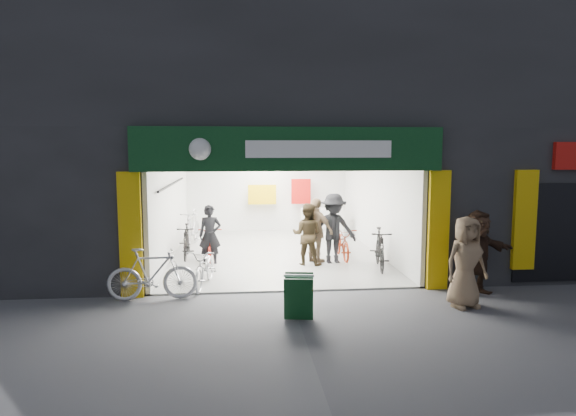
{
  "coord_description": "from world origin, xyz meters",
  "views": [
    {
      "loc": [
        -1.05,
        -10.64,
        3.1
      ],
      "look_at": [
        0.13,
        1.5,
        1.64
      ],
      "focal_mm": 32.0,
      "sensor_mm": 36.0,
      "label": 1
    }
  ],
  "objects": [
    {
      "name": "customer_d",
      "position": [
        1.0,
        2.63,
        0.88
      ],
      "size": [
        1.03,
        1.03,
        1.75
      ],
      "primitive_type": "imported",
      "rotation": [
        0.0,
        0.0,
        2.36
      ],
      "color": "#82674B",
      "rests_on": "ground"
    },
    {
      "name": "customer_a",
      "position": [
        -1.8,
        2.74,
        0.79
      ],
      "size": [
        0.59,
        0.4,
        1.59
      ],
      "primitive_type": "imported",
      "rotation": [
        0.0,
        0.0,
        0.03
      ],
      "color": "black",
      "rests_on": "ground"
    },
    {
      "name": "bike_left_midback",
      "position": [
        -1.81,
        3.42,
        0.47
      ],
      "size": [
        0.63,
        1.78,
        0.93
      ],
      "primitive_type": "imported",
      "rotation": [
        0.0,
        0.0,
        0.01
      ],
      "color": "maroon",
      "rests_on": "ground"
    },
    {
      "name": "ground",
      "position": [
        0.0,
        0.0,
        0.0
      ],
      "size": [
        60.0,
        60.0,
        0.0
      ],
      "primitive_type": "plane",
      "color": "#56565B",
      "rests_on": "ground"
    },
    {
      "name": "customer_c",
      "position": [
        1.44,
        2.53,
        0.94
      ],
      "size": [
        1.28,
        0.83,
        1.88
      ],
      "primitive_type": "imported",
      "rotation": [
        0.0,
        0.0,
        0.12
      ],
      "color": "black",
      "rests_on": "ground"
    },
    {
      "name": "bike_right_front",
      "position": [
        2.5,
        1.82,
        0.52
      ],
      "size": [
        0.78,
        1.8,
        1.05
      ],
      "primitive_type": "imported",
      "rotation": [
        0.0,
        0.0,
        -0.17
      ],
      "color": "black",
      "rests_on": "ground"
    },
    {
      "name": "customer_b",
      "position": [
        0.72,
        2.41,
        0.82
      ],
      "size": [
        0.96,
        0.85,
        1.65
      ],
      "primitive_type": "imported",
      "rotation": [
        0.0,
        0.0,
        2.81
      ],
      "color": "#312616",
      "rests_on": "ground"
    },
    {
      "name": "sandwich_board",
      "position": [
        0.01,
        -1.76,
        0.44
      ],
      "size": [
        0.59,
        0.6,
        0.8
      ],
      "rotation": [
        0.0,
        0.0,
        -0.15
      ],
      "color": "#0E3919",
      "rests_on": "ground"
    },
    {
      "name": "bike_left_midfront",
      "position": [
        -2.5,
        3.59,
        0.48
      ],
      "size": [
        0.48,
        1.6,
        0.96
      ],
      "primitive_type": "imported",
      "rotation": [
        0.0,
        0.0,
        0.02
      ],
      "color": "black",
      "rests_on": "ground"
    },
    {
      "name": "building",
      "position": [
        0.91,
        4.99,
        4.31
      ],
      "size": [
        17.0,
        10.27,
        8.0
      ],
      "color": "#232326",
      "rests_on": "ground"
    },
    {
      "name": "bike_right_back",
      "position": [
        1.8,
        4.52,
        0.5
      ],
      "size": [
        0.79,
        1.72,
        1.0
      ],
      "primitive_type": "imported",
      "rotation": [
        0.0,
        0.0,
        0.2
      ],
      "color": "#BBBBC0",
      "rests_on": "ground"
    },
    {
      "name": "bike_left_back",
      "position": [
        -2.5,
        5.36,
        0.57
      ],
      "size": [
        0.8,
        1.96,
        1.15
      ],
      "primitive_type": "imported",
      "rotation": [
        0.0,
        0.0,
        -0.14
      ],
      "color": "#B2B2B7",
      "rests_on": "ground"
    },
    {
      "name": "bike_left_front",
      "position": [
        -1.8,
        0.6,
        0.44
      ],
      "size": [
        0.83,
        1.75,
        0.88
      ],
      "primitive_type": "imported",
      "rotation": [
        0.0,
        0.0,
        -0.15
      ],
      "color": "silver",
      "rests_on": "ground"
    },
    {
      "name": "pedestrian_far",
      "position": [
        3.92,
        -0.56,
        0.9
      ],
      "size": [
        1.74,
        1.18,
        1.8
      ],
      "primitive_type": "imported",
      "rotation": [
        0.0,
        0.0,
        0.43
      ],
      "color": "#332117",
      "rests_on": "ground"
    },
    {
      "name": "pedestrian_near",
      "position": [
        3.3,
        -1.35,
        0.89
      ],
      "size": [
        0.97,
        0.74,
        1.78
      ],
      "primitive_type": "imported",
      "rotation": [
        0.0,
        0.0,
        0.21
      ],
      "color": "#856A4D",
      "rests_on": "ground"
    },
    {
      "name": "bike_right_mid",
      "position": [
        1.81,
        3.13,
        0.44
      ],
      "size": [
        0.6,
        1.69,
        0.89
      ],
      "primitive_type": "imported",
      "rotation": [
        0.0,
        0.0,
        0.01
      ],
      "color": "#99290D",
      "rests_on": "ground"
    },
    {
      "name": "parked_bike",
      "position": [
        -2.8,
        -0.3,
        0.54
      ],
      "size": [
        1.82,
        0.6,
        1.08
      ],
      "primitive_type": "imported",
      "rotation": [
        0.0,
        0.0,
        1.62
      ],
      "color": "silver",
      "rests_on": "ground"
    }
  ]
}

